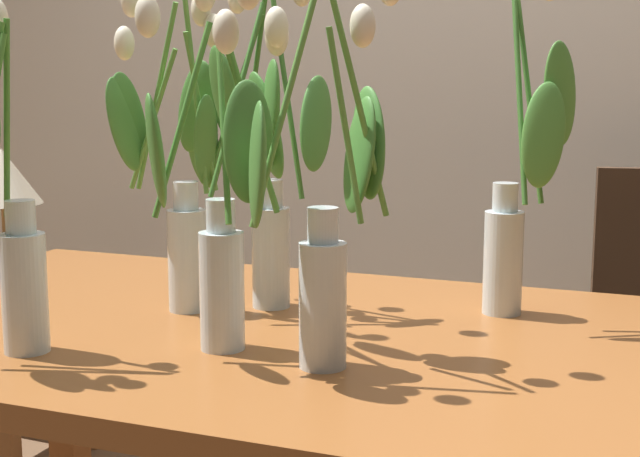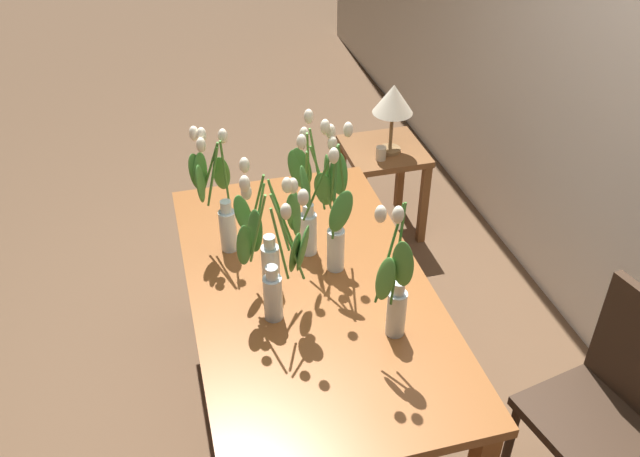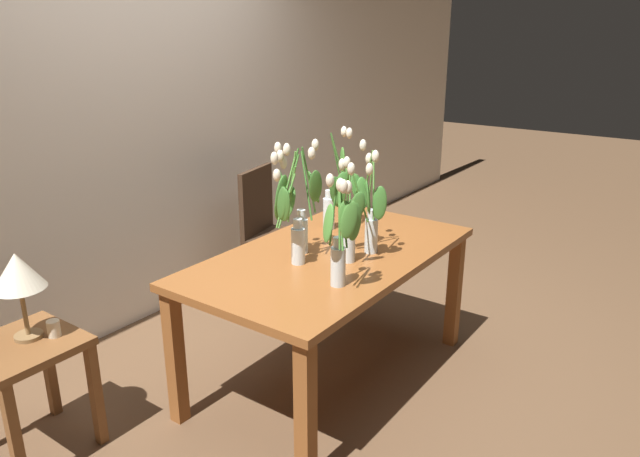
{
  "view_description": "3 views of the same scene",
  "coord_description": "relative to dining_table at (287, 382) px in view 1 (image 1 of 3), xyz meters",
  "views": [
    {
      "loc": [
        0.57,
        -1.33,
        1.15
      ],
      "look_at": [
        0.05,
        0.03,
        0.9
      ],
      "focal_mm": 51.03,
      "sensor_mm": 36.0,
      "label": 1
    },
    {
      "loc": [
        1.9,
        -0.47,
        2.43
      ],
      "look_at": [
        -0.08,
        0.06,
        0.95
      ],
      "focal_mm": 38.07,
      "sensor_mm": 36.0,
      "label": 2
    },
    {
      "loc": [
        -2.37,
        -1.62,
        1.85
      ],
      "look_at": [
        -0.05,
        0.03,
        0.88
      ],
      "focal_mm": 33.43,
      "sensor_mm": 36.0,
      "label": 3
    }
  ],
  "objects": [
    {
      "name": "room_wall_rear",
      "position": [
        0.0,
        1.46,
        0.7
      ],
      "size": [
        9.0,
        0.1,
        2.7
      ],
      "primitive_type": "cube",
      "color": "silver",
      "rests_on": "ground"
    },
    {
      "name": "dining_table",
      "position": [
        0.0,
        0.0,
        0.0
      ],
      "size": [
        1.6,
        0.9,
        0.74
      ],
      "color": "brown",
      "rests_on": "ground"
    },
    {
      "name": "tulip_vase_0",
      "position": [
        -0.03,
        -0.13,
        0.32
      ],
      "size": [
        0.21,
        0.26,
        0.52
      ],
      "color": "silver",
      "rests_on": "dining_table"
    },
    {
      "name": "tulip_vase_1",
      "position": [
        0.13,
        -0.15,
        0.3
      ],
      "size": [
        0.18,
        0.26,
        0.57
      ],
      "color": "silver",
      "rests_on": "dining_table"
    },
    {
      "name": "tulip_vase_2",
      "position": [
        -0.24,
        0.07,
        0.32
      ],
      "size": [
        0.18,
        0.19,
        0.59
      ],
      "color": "silver",
      "rests_on": "dining_table"
    },
    {
      "name": "tulip_vase_3",
      "position": [
        0.34,
        0.21,
        0.29
      ],
      "size": [
        0.16,
        0.15,
        0.59
      ],
      "color": "silver",
      "rests_on": "dining_table"
    },
    {
      "name": "tulip_vase_5",
      "position": [
        -0.1,
        0.11,
        0.33
      ],
      "size": [
        0.28,
        0.23,
        0.58
      ],
      "color": "silver",
      "rests_on": "dining_table"
    },
    {
      "name": "table_lamp",
      "position": [
        -1.22,
        0.77,
        0.21
      ],
      "size": [
        0.22,
        0.22,
        0.4
      ],
      "color": "olive",
      "rests_on": "side_table"
    },
    {
      "name": "pillar_candle",
      "position": [
        -1.15,
        0.69,
        -0.06
      ],
      "size": [
        0.06,
        0.06,
        0.07
      ],
      "primitive_type": "cylinder",
      "color": "beige",
      "rests_on": "side_table"
    }
  ]
}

